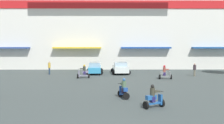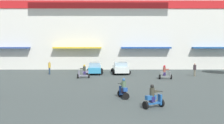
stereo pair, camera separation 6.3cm
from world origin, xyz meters
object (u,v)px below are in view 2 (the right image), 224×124
pedestrian_1 (195,69)px  scooter_rider_6 (123,90)px  scooter_rider_0 (153,98)px  parked_car_0 (95,68)px  pedestrian_0 (49,67)px  scooter_rider_2 (84,73)px  scooter_rider_7 (165,73)px  parked_car_1 (121,68)px

pedestrian_1 → scooter_rider_6: bearing=-126.0°
pedestrian_1 → scooter_rider_0: bearing=-115.2°
parked_car_0 → pedestrian_0: size_ratio=2.64×
parked_car_0 → scooter_rider_2: (-1.08, -4.41, -0.08)m
scooter_rider_2 → parked_car_0: bearing=76.3°
scooter_rider_6 → scooter_rider_7: bearing=63.1°
parked_car_0 → scooter_rider_6: size_ratio=2.83×
scooter_rider_0 → pedestrian_1: 17.70m
parked_car_1 → pedestrian_1: bearing=-16.3°
parked_car_0 → parked_car_1: parked_car_1 is taller
parked_car_1 → scooter_rider_6: (-0.36, -15.50, -0.12)m
parked_car_0 → scooter_rider_6: scooter_rider_6 is taller
parked_car_1 → scooter_rider_2: bearing=-136.0°
scooter_rider_6 → parked_car_1: bearing=88.7°
parked_car_1 → scooter_rider_0: 18.69m
scooter_rider_2 → scooter_rider_6: 11.92m
parked_car_0 → parked_car_1: 3.40m
parked_car_1 → pedestrian_0: 9.22m
parked_car_1 → scooter_rider_2: size_ratio=2.59×
parked_car_1 → scooter_rider_2: scooter_rider_2 is taller
scooter_rider_2 → scooter_rider_6: scooter_rider_2 is taller
scooter_rider_7 → pedestrian_1: size_ratio=0.99×
scooter_rider_0 → pedestrian_0: pedestrian_0 is taller
scooter_rider_2 → pedestrian_1: (13.47, 1.68, 0.24)m
parked_car_1 → scooter_rider_6: scooter_rider_6 is taller
scooter_rider_0 → scooter_rider_2: size_ratio=0.99×
parked_car_1 → scooter_rider_2: (-4.47, -4.31, -0.11)m
scooter_rider_0 → pedestrian_1: size_ratio=0.99×
scooter_rider_0 → pedestrian_1: pedestrian_1 is taller
scooter_rider_7 → pedestrian_1: 4.84m
scooter_rider_2 → pedestrian_1: 13.58m
parked_car_0 → scooter_rider_2: 4.54m
scooter_rider_7 → scooter_rider_6: bearing=-116.9°
scooter_rider_7 → parked_car_0: bearing=147.5°
scooter_rider_6 → scooter_rider_7: size_ratio=0.99×
scooter_rider_7 → pedestrian_1: (4.12, 2.53, 0.25)m
parked_car_1 → scooter_rider_6: size_ratio=2.63×
parked_car_0 → scooter_rider_7: (8.28, -5.26, -0.08)m
parked_car_0 → scooter_rider_0: size_ratio=2.81×
scooter_rider_2 → scooter_rider_7: 9.39m
parked_car_1 → pedestrian_1: pedestrian_1 is taller
scooter_rider_2 → scooter_rider_6: (4.11, -11.19, -0.01)m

